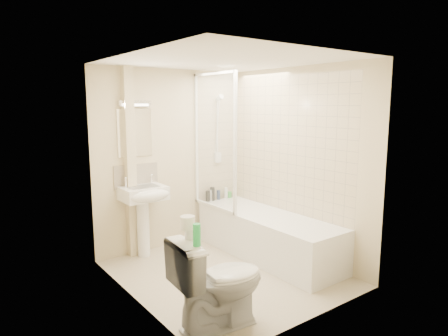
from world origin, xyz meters
TOP-DOWN VIEW (x-y plane):
  - floor at (0.00, 0.00)m, footprint 2.50×2.50m
  - wall_back at (0.00, 1.25)m, footprint 2.20×0.02m
  - wall_left at (-1.10, 0.00)m, footprint 0.02×2.50m
  - wall_right at (1.10, 0.00)m, footprint 0.02×2.50m
  - ceiling at (0.00, 0.00)m, footprint 2.20×2.50m
  - tile_back at (0.75, 1.24)m, footprint 0.70×0.01m
  - tile_right at (1.09, 0.12)m, footprint 0.01×2.10m
  - pipe_boxing at (-0.62, 1.19)m, footprint 0.12×0.12m
  - splashback at (-0.52, 1.24)m, footprint 0.60×0.02m
  - mirror at (-0.52, 1.24)m, footprint 0.46×0.01m
  - strip_light at (-0.52, 1.22)m, footprint 0.42×0.07m
  - bathtub at (0.75, 0.12)m, footprint 0.70×2.10m
  - shower_screen at (0.40, 0.80)m, footprint 0.04×0.92m
  - shower_fixture at (0.75, 1.19)m, footprint 0.10×0.16m
  - pedestal_sink at (-0.52, 1.01)m, footprint 0.54×0.49m
  - bottle_black_a at (0.54, 1.16)m, footprint 0.06×0.06m
  - bottle_white_a at (0.60, 1.16)m, footprint 0.05×0.05m
  - bottle_black_b at (0.62, 1.16)m, footprint 0.07×0.07m
  - bottle_blue at (0.73, 1.16)m, footprint 0.05×0.05m
  - bottle_white_b at (0.87, 1.16)m, footprint 0.05×0.05m
  - bottle_green at (0.93, 1.16)m, footprint 0.07×0.07m
  - toilet at (-0.72, -0.85)m, footprint 0.62×0.91m
  - toilet_roll_lower at (-0.95, -0.78)m, footprint 0.11×0.11m
  - toilet_roll_upper at (-0.98, -0.78)m, footprint 0.12×0.12m
  - green_bottle at (-1.01, -0.96)m, footprint 0.06×0.06m

SIDE VIEW (x-z plane):
  - floor at x=0.00m, z-range 0.00..0.00m
  - bathtub at x=0.75m, z-range 0.01..0.56m
  - toilet at x=-0.72m, z-range 0.00..0.84m
  - bottle_green at x=0.93m, z-range 0.55..0.64m
  - bottle_blue at x=0.73m, z-range 0.55..0.69m
  - bottle_black_a at x=0.54m, z-range 0.55..0.70m
  - bottle_white_a at x=0.60m, z-range 0.55..0.71m
  - bottle_white_b at x=0.87m, z-range 0.55..0.71m
  - bottle_black_b at x=0.62m, z-range 0.55..0.75m
  - pedestal_sink at x=-0.52m, z-range 0.21..1.26m
  - toilet_roll_lower at x=-0.95m, z-range 0.84..0.93m
  - green_bottle at x=-1.01m, z-range 0.84..1.02m
  - toilet_roll_upper at x=-0.98m, z-range 0.93..1.04m
  - splashback at x=-0.52m, z-range 0.88..1.18m
  - wall_back at x=0.00m, z-range 0.00..2.40m
  - wall_left at x=-1.10m, z-range 0.00..2.40m
  - wall_right at x=1.10m, z-range 0.00..2.40m
  - pipe_boxing at x=-0.62m, z-range 0.00..2.40m
  - tile_back at x=0.75m, z-range 0.55..2.30m
  - tile_right at x=1.09m, z-range 0.55..2.30m
  - shower_screen at x=0.40m, z-range 0.55..2.35m
  - shower_fixture at x=0.75m, z-range 1.05..2.04m
  - mirror at x=-0.52m, z-range 1.28..1.88m
  - strip_light at x=-0.52m, z-range 1.92..1.98m
  - ceiling at x=0.00m, z-range 2.39..2.41m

